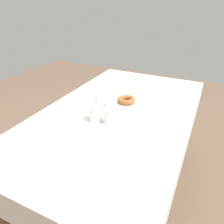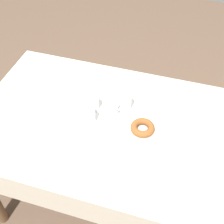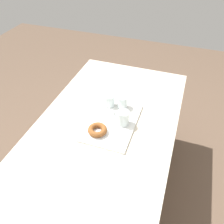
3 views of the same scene
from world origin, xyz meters
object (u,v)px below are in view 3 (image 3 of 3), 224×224
at_px(serving_tray, 112,122).
at_px(tea_mug_left, 123,118).
at_px(water_glass_near, 110,101).
at_px(dining_table, 106,134).
at_px(donut_plate_left, 98,132).
at_px(sugar_donut_left, 97,130).
at_px(water_glass_far, 122,103).

distance_m(serving_tray, tea_mug_left, 0.09).
relative_size(serving_tray, water_glass_near, 5.13).
relative_size(dining_table, donut_plate_left, 12.24).
xyz_separation_m(serving_tray, tea_mug_left, (-0.00, 0.07, 0.05)).
bearing_deg(dining_table, donut_plate_left, -9.00).
height_order(tea_mug_left, sugar_donut_left, tea_mug_left).
bearing_deg(water_glass_near, tea_mug_left, 44.72).
bearing_deg(serving_tray, donut_plate_left, -23.36).
distance_m(dining_table, donut_plate_left, 0.15).
relative_size(water_glass_near, sugar_donut_left, 0.75).
bearing_deg(water_glass_near, dining_table, 10.96).
height_order(water_glass_near, donut_plate_left, water_glass_near).
bearing_deg(serving_tray, water_glass_far, 173.68).
height_order(donut_plate_left, sugar_donut_left, sugar_donut_left).
relative_size(serving_tray, donut_plate_left, 3.60).
distance_m(tea_mug_left, sugar_donut_left, 0.18).
distance_m(tea_mug_left, water_glass_far, 0.16).
height_order(serving_tray, tea_mug_left, tea_mug_left).
bearing_deg(sugar_donut_left, water_glass_far, 165.83).
bearing_deg(water_glass_far, water_glass_near, -82.18).
bearing_deg(tea_mug_left, donut_plate_left, -43.84).
height_order(tea_mug_left, water_glass_far, tea_mug_left).
bearing_deg(sugar_donut_left, serving_tray, 156.64).
distance_m(serving_tray, donut_plate_left, 0.14).
bearing_deg(dining_table, serving_tray, 125.09).
bearing_deg(water_glass_near, serving_tray, 26.25).
distance_m(serving_tray, water_glass_far, 0.17).
height_order(dining_table, sugar_donut_left, sugar_donut_left).
bearing_deg(tea_mug_left, water_glass_near, -135.28).
bearing_deg(dining_table, water_glass_near, -169.04).
xyz_separation_m(water_glass_near, donut_plate_left, (0.27, 0.02, -0.04)).
height_order(serving_tray, water_glass_near, water_glass_near).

